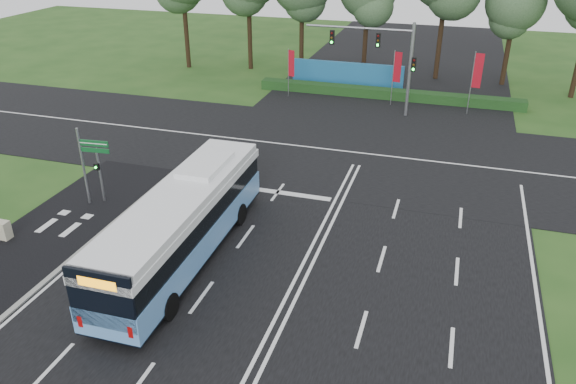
% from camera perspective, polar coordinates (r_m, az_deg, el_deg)
% --- Properties ---
extents(ground, '(120.00, 120.00, 0.00)m').
position_cam_1_polar(ground, '(26.46, 2.39, -5.71)').
color(ground, '#234A18').
rests_on(ground, ground).
extents(road_main, '(20.00, 120.00, 0.04)m').
position_cam_1_polar(road_main, '(26.45, 2.39, -5.67)').
color(road_main, black).
rests_on(road_main, ground).
extents(road_cross, '(120.00, 14.00, 0.05)m').
position_cam_1_polar(road_cross, '(36.92, 7.24, 3.94)').
color(road_cross, black).
rests_on(road_cross, ground).
extents(bike_path, '(5.00, 18.00, 0.06)m').
position_cam_1_polar(bike_path, '(29.56, -23.46, -4.33)').
color(bike_path, black).
rests_on(bike_path, ground).
extents(kerb_strip, '(0.25, 18.00, 0.12)m').
position_cam_1_polar(kerb_strip, '(28.14, -19.68, -5.15)').
color(kerb_strip, gray).
rests_on(kerb_strip, ground).
extents(city_bus, '(2.90, 12.75, 3.65)m').
position_cam_1_polar(city_bus, '(25.20, -10.59, -3.11)').
color(city_bus, '#5B93D4').
rests_on(city_bus, ground).
extents(pedestrian_signal, '(0.25, 0.40, 3.12)m').
position_cam_1_polar(pedestrian_signal, '(31.40, -18.61, 1.82)').
color(pedestrian_signal, gray).
rests_on(pedestrian_signal, ground).
extents(street_sign, '(1.68, 0.24, 4.32)m').
position_cam_1_polar(street_sign, '(30.87, -19.66, 3.25)').
color(street_sign, gray).
rests_on(street_sign, ground).
extents(utility_cabinet, '(0.58, 0.49, 0.96)m').
position_cam_1_polar(utility_cabinet, '(30.11, -26.92, -3.52)').
color(utility_cabinet, beige).
rests_on(utility_cabinet, ground).
extents(banner_flag_left, '(0.59, 0.19, 4.05)m').
position_cam_1_polar(banner_flag_left, '(47.57, 0.27, 12.69)').
color(banner_flag_left, gray).
rests_on(banner_flag_left, ground).
extents(banner_flag_mid, '(0.64, 0.21, 4.45)m').
position_cam_1_polar(banner_flag_mid, '(46.02, 10.94, 12.05)').
color(banner_flag_mid, gray).
rests_on(banner_flag_mid, ground).
extents(banner_flag_right, '(0.72, 0.14, 4.86)m').
position_cam_1_polar(banner_flag_right, '(45.23, 18.56, 11.24)').
color(banner_flag_right, gray).
rests_on(banner_flag_right, ground).
extents(traffic_light_gantry, '(8.41, 0.28, 7.00)m').
position_cam_1_polar(traffic_light_gantry, '(43.54, 10.01, 13.69)').
color(traffic_light_gantry, gray).
rests_on(traffic_light_gantry, ground).
extents(hedge, '(22.00, 1.20, 0.80)m').
position_cam_1_polar(hedge, '(48.48, 10.05, 9.78)').
color(hedge, '#163613').
rests_on(hedge, ground).
extents(blue_hoarding, '(10.00, 0.30, 2.20)m').
position_cam_1_polar(blue_hoarding, '(51.27, 6.01, 11.78)').
color(blue_hoarding, '#1A5C8F').
rests_on(blue_hoarding, ground).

